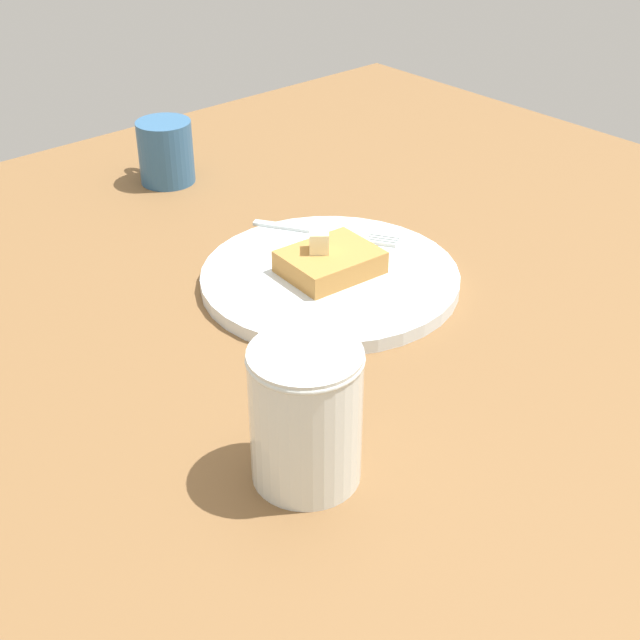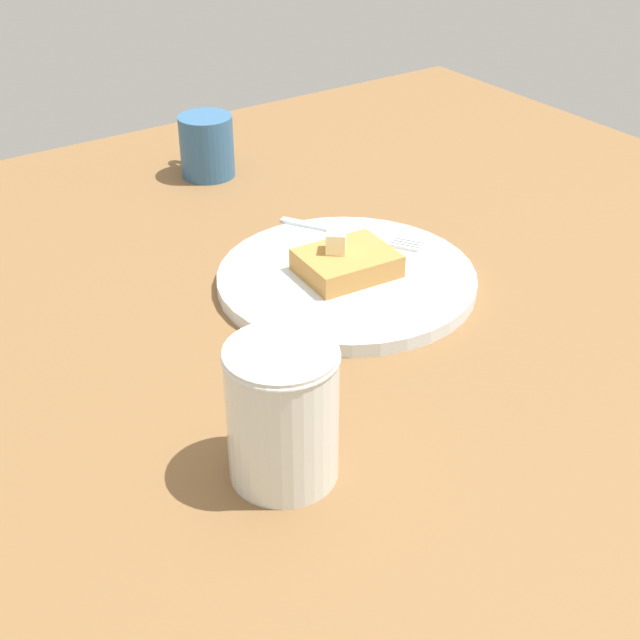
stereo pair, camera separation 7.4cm
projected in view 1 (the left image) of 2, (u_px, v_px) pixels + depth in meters
The scene contains 7 objects.
table_surface at pixel (367, 299), 88.01cm from camera, with size 110.24×110.24×2.17cm, color brown.
plate at pixel (330, 277), 87.92cm from camera, with size 25.54×25.54×1.36cm.
toast_slice_center at pixel (330, 262), 87.01cm from camera, with size 7.14×8.97×2.25cm, color #B57D3C.
butter_pat_primary at pixel (319, 241), 86.05cm from camera, with size 2.08×1.88×2.08cm, color #F2E8B1.
fork at pixel (334, 233), 94.40cm from camera, with size 14.39×9.59×0.36cm.
syrup_jar at pixel (306, 418), 62.09cm from camera, with size 8.11×8.11×10.68cm.
coffee_mug at pixel (163, 152), 107.94cm from camera, with size 9.23×6.65×7.63cm.
Camera 1 is at (-53.90, 53.28, 46.10)cm, focal length 50.00 mm.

